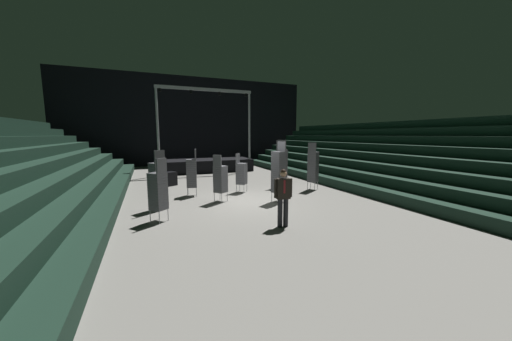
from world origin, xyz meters
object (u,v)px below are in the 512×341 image
object	(u,v)px
chair_stack_front_right	(158,190)
chair_stack_rear_centre	(282,164)
chair_stack_mid_right	(192,173)
chair_stack_rear_left	(220,178)
chair_stack_front_left	(158,180)
chair_stack_mid_left	(241,173)
chair_stack_mid_centre	(313,166)
man_with_tie	(283,194)
chair_stack_rear_right	(279,171)
stage_riser	(205,164)
equipment_road_case	(167,179)

from	to	relation	value
chair_stack_front_right	chair_stack_rear_centre	distance (m)	7.11
chair_stack_mid_right	chair_stack_rear_left	distance (m)	1.80
chair_stack_front_left	chair_stack_mid_right	distance (m)	2.38
chair_stack_front_right	chair_stack_mid_left	bearing A→B (deg)	-4.04
chair_stack_mid_left	chair_stack_front_right	bearing A→B (deg)	-9.25
chair_stack_front_right	chair_stack_rear_left	world-z (taller)	chair_stack_front_right
chair_stack_front_left	chair_stack_mid_centre	bearing A→B (deg)	-24.66
man_with_tie	chair_stack_rear_centre	world-z (taller)	chair_stack_rear_centre
chair_stack_rear_left	chair_stack_rear_centre	distance (m)	4.12
chair_stack_front_right	chair_stack_rear_left	size ratio (longest dim) A/B	1.04
chair_stack_front_right	chair_stack_rear_right	distance (m)	4.76
stage_riser	chair_stack_mid_centre	size ratio (longest dim) A/B	2.93
chair_stack_front_left	chair_stack_front_right	size ratio (longest dim) A/B	1.08
chair_stack_rear_left	chair_stack_rear_centre	world-z (taller)	chair_stack_rear_centre
chair_stack_front_right	chair_stack_mid_left	xyz separation A→B (m)	(3.88, 3.14, -0.08)
stage_riser	chair_stack_mid_centre	bearing A→B (deg)	-67.04
chair_stack_front_right	chair_stack_rear_left	xyz separation A→B (m)	(2.48, 1.74, -0.04)
chair_stack_mid_left	chair_stack_rear_centre	xyz separation A→B (m)	(2.34, 0.30, 0.29)
man_with_tie	chair_stack_mid_right	xyz separation A→B (m)	(-1.89, 5.20, 0.07)
chair_stack_rear_right	chair_stack_rear_centre	distance (m)	3.04
chair_stack_mid_centre	equipment_road_case	bearing A→B (deg)	-152.90
man_with_tie	chair_stack_rear_right	size ratio (longest dim) A/B	0.69
chair_stack_rear_centre	chair_stack_mid_right	bearing A→B (deg)	-7.90
chair_stack_mid_left	chair_stack_rear_centre	world-z (taller)	chair_stack_rear_centre
man_with_tie	chair_stack_front_left	distance (m)	4.78
chair_stack_mid_left	chair_stack_rear_centre	bearing A→B (deg)	139.06
chair_stack_mid_left	chair_stack_mid_centre	bearing A→B (deg)	118.83
man_with_tie	chair_stack_mid_right	bearing A→B (deg)	-60.83
chair_stack_front_right	stage_riser	bearing A→B (deg)	28.64
stage_riser	chair_stack_front_left	world-z (taller)	stage_riser
stage_riser	man_with_tie	world-z (taller)	stage_riser
chair_stack_front_right	chair_stack_mid_centre	world-z (taller)	chair_stack_mid_centre
equipment_road_case	chair_stack_rear_left	bearing A→B (deg)	-68.13
chair_stack_mid_right	chair_stack_rear_right	world-z (taller)	chair_stack_rear_right
man_with_tie	chair_stack_mid_centre	distance (m)	5.82
chair_stack_rear_centre	chair_stack_mid_centre	bearing A→B (deg)	127.14
chair_stack_mid_left	chair_stack_rear_right	distance (m)	2.49
chair_stack_rear_left	chair_stack_rear_centre	size ratio (longest dim) A/B	0.79
chair_stack_front_left	chair_stack_front_right	world-z (taller)	chair_stack_front_left
chair_stack_front_right	equipment_road_case	distance (m)	6.31
chair_stack_rear_centre	man_with_tie	bearing A→B (deg)	52.70
man_with_tie	chair_stack_mid_right	size ratio (longest dim) A/B	0.83
chair_stack_mid_centre	equipment_road_case	world-z (taller)	chair_stack_mid_centre
chair_stack_front_left	equipment_road_case	bearing A→B (deg)	50.99
chair_stack_front_left	chair_stack_mid_left	xyz separation A→B (m)	(3.85, 1.70, -0.17)
chair_stack_front_right	chair_stack_mid_left	world-z (taller)	chair_stack_front_right
chair_stack_front_right	chair_stack_mid_centre	xyz separation A→B (m)	(7.41, 2.32, 0.17)
chair_stack_front_left	chair_stack_mid_right	bearing A→B (deg)	19.06
man_with_tie	chair_stack_mid_left	world-z (taller)	chair_stack_mid_left
chair_stack_rear_right	equipment_road_case	world-z (taller)	chair_stack_rear_right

